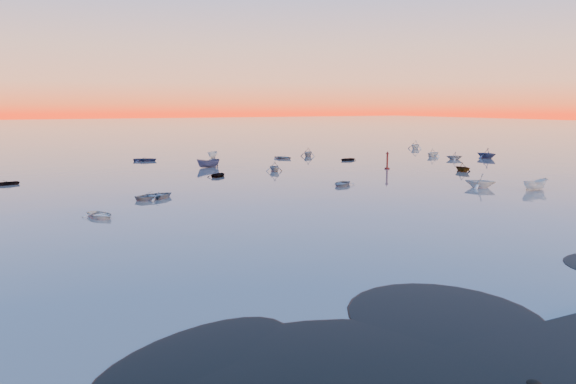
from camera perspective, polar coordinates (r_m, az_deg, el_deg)
ground at (r=122.86m, az=-14.03°, el=4.02°), size 600.00×600.00×0.00m
moored_fleet at (r=78.04m, az=-6.09°, el=1.60°), size 124.00×58.00×1.20m
boat_near_center at (r=71.20m, az=23.81°, el=0.19°), size 1.62×3.75×1.29m
boat_near_right at (r=70.94m, az=18.92°, el=0.44°), size 3.89×3.57×1.28m
channel_marker at (r=87.88m, az=10.05°, el=3.05°), size 0.79×0.79×2.83m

